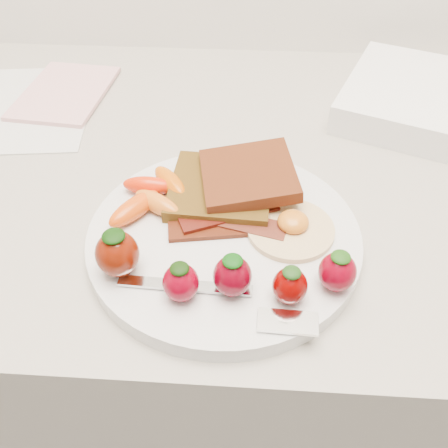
{
  "coord_description": "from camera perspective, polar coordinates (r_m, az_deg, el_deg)",
  "views": [
    {
      "loc": [
        0.01,
        1.21,
        1.26
      ],
      "look_at": [
        -0.01,
        1.55,
        0.93
      ],
      "focal_mm": 40.0,
      "sensor_mm": 36.0,
      "label": 1
    }
  ],
  "objects": [
    {
      "name": "counter",
      "position": [
        0.95,
        1.17,
        -14.85
      ],
      "size": [
        2.0,
        0.6,
        0.9
      ],
      "primitive_type": "cube",
      "color": "gray",
      "rests_on": "ground"
    },
    {
      "name": "plate",
      "position": [
        0.5,
        0.0,
        -1.57
      ],
      "size": [
        0.27,
        0.27,
        0.02
      ],
      "primitive_type": "cylinder",
      "color": "silver",
      "rests_on": "counter"
    },
    {
      "name": "toast_lower",
      "position": [
        0.53,
        -0.38,
        4.1
      ],
      "size": [
        0.11,
        0.11,
        0.01
      ],
      "primitive_type": "cube",
      "rotation": [
        0.0,
        0.0,
        -0.05
      ],
      "color": "#33210A",
      "rests_on": "plate"
    },
    {
      "name": "toast_upper",
      "position": [
        0.52,
        2.78,
        5.6
      ],
      "size": [
        0.11,
        0.11,
        0.02
      ],
      "primitive_type": "cube",
      "rotation": [
        0.0,
        -0.1,
        0.18
      ],
      "color": "#471C0C",
      "rests_on": "toast_lower"
    },
    {
      "name": "fried_egg",
      "position": [
        0.49,
        7.69,
        -0.36
      ],
      "size": [
        0.09,
        0.09,
        0.02
      ],
      "color": "beige",
      "rests_on": "plate"
    },
    {
      "name": "bacon_strips",
      "position": [
        0.5,
        0.5,
        0.3
      ],
      "size": [
        0.12,
        0.07,
        0.01
      ],
      "color": "black",
      "rests_on": "plate"
    },
    {
      "name": "baby_carrots",
      "position": [
        0.52,
        -8.24,
        3.23
      ],
      "size": [
        0.08,
        0.11,
        0.02
      ],
      "color": "red",
      "rests_on": "plate"
    },
    {
      "name": "strawberries",
      "position": [
        0.43,
        -1.04,
        -5.28
      ],
      "size": [
        0.23,
        0.06,
        0.05
      ],
      "color": "#571003",
      "rests_on": "plate"
    },
    {
      "name": "fork",
      "position": [
        0.43,
        0.71,
        -8.84
      ],
      "size": [
        0.17,
        0.05,
        0.0
      ],
      "color": "silver",
      "rests_on": "plate"
    },
    {
      "name": "paper_sheet",
      "position": [
        0.76,
        -21.36,
        12.37
      ],
      "size": [
        0.19,
        0.24,
        0.0
      ],
      "primitive_type": "cube",
      "rotation": [
        0.0,
        0.0,
        0.12
      ],
      "color": "silver",
      "rests_on": "counter"
    },
    {
      "name": "notepad",
      "position": [
        0.77,
        -17.7,
        14.14
      ],
      "size": [
        0.13,
        0.17,
        0.01
      ],
      "primitive_type": "cube",
      "rotation": [
        0.0,
        0.0,
        -0.1
      ],
      "color": "#DCA0A4",
      "rests_on": "paper_sheet"
    },
    {
      "name": "appliance",
      "position": [
        0.74,
        24.15,
        12.31
      ],
      "size": [
        0.32,
        0.29,
        0.04
      ],
      "primitive_type": "cube",
      "rotation": [
        0.0,
        0.0,
        -0.38
      ],
      "color": "white",
      "rests_on": "counter"
    }
  ]
}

